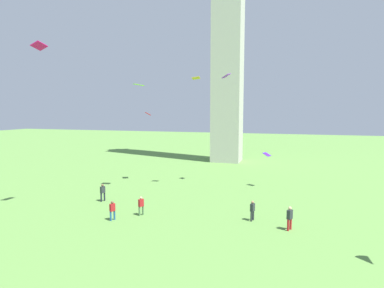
{
  "coord_description": "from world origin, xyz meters",
  "views": [
    {
      "loc": [
        5.51,
        -4.15,
        8.6
      ],
      "look_at": [
        -2.04,
        20.2,
        5.93
      ],
      "focal_mm": 29.08,
      "sensor_mm": 36.0,
      "label": 1
    }
  ],
  "objects_px": {
    "person_3": "(112,209)",
    "kite_flying_3": "(226,76)",
    "kite_flying_6": "(148,114)",
    "kite_flying_2": "(267,154)",
    "person_4": "(252,209)",
    "kite_flying_4": "(139,85)",
    "person_1": "(141,205)",
    "person_2": "(103,191)",
    "kite_flying_0": "(196,78)",
    "person_0": "(290,217)",
    "kite_flying_5": "(39,46)"
  },
  "relations": [
    {
      "from": "person_1",
      "to": "kite_flying_3",
      "type": "bearing_deg",
      "value": -171.3
    },
    {
      "from": "person_4",
      "to": "kite_flying_2",
      "type": "distance_m",
      "value": 11.89
    },
    {
      "from": "kite_flying_6",
      "to": "person_1",
      "type": "bearing_deg",
      "value": 170.7
    },
    {
      "from": "person_1",
      "to": "person_3",
      "type": "height_order",
      "value": "person_1"
    },
    {
      "from": "person_2",
      "to": "kite_flying_6",
      "type": "xyz_separation_m",
      "value": [
        0.64,
        8.99,
        7.38
      ]
    },
    {
      "from": "kite_flying_3",
      "to": "kite_flying_4",
      "type": "bearing_deg",
      "value": -114.55
    },
    {
      "from": "person_2",
      "to": "kite_flying_2",
      "type": "height_order",
      "value": "kite_flying_2"
    },
    {
      "from": "kite_flying_0",
      "to": "kite_flying_4",
      "type": "bearing_deg",
      "value": 24.94
    },
    {
      "from": "kite_flying_2",
      "to": "kite_flying_3",
      "type": "distance_m",
      "value": 10.05
    },
    {
      "from": "person_4",
      "to": "kite_flying_6",
      "type": "xyz_separation_m",
      "value": [
        -13.71,
        10.17,
        7.41
      ]
    },
    {
      "from": "person_4",
      "to": "kite_flying_5",
      "type": "relative_size",
      "value": 1.28
    },
    {
      "from": "person_4",
      "to": "kite_flying_5",
      "type": "height_order",
      "value": "kite_flying_5"
    },
    {
      "from": "kite_flying_0",
      "to": "kite_flying_6",
      "type": "relative_size",
      "value": 0.72
    },
    {
      "from": "person_2",
      "to": "person_4",
      "type": "height_order",
      "value": "person_2"
    },
    {
      "from": "person_2",
      "to": "kite_flying_6",
      "type": "distance_m",
      "value": 11.65
    },
    {
      "from": "person_0",
      "to": "kite_flying_0",
      "type": "distance_m",
      "value": 18.27
    },
    {
      "from": "kite_flying_4",
      "to": "kite_flying_2",
      "type": "bearing_deg",
      "value": 14.52
    },
    {
      "from": "kite_flying_4",
      "to": "kite_flying_6",
      "type": "relative_size",
      "value": 0.92
    },
    {
      "from": "kite_flying_3",
      "to": "kite_flying_4",
      "type": "distance_m",
      "value": 9.99
    },
    {
      "from": "person_3",
      "to": "kite_flying_6",
      "type": "distance_m",
      "value": 15.6
    },
    {
      "from": "person_4",
      "to": "person_0",
      "type": "bearing_deg",
      "value": 85.31
    },
    {
      "from": "kite_flying_6",
      "to": "kite_flying_2",
      "type": "bearing_deg",
      "value": -115.91
    },
    {
      "from": "person_2",
      "to": "kite_flying_3",
      "type": "height_order",
      "value": "kite_flying_3"
    },
    {
      "from": "person_3",
      "to": "person_2",
      "type": "bearing_deg",
      "value": 65.37
    },
    {
      "from": "person_4",
      "to": "kite_flying_5",
      "type": "distance_m",
      "value": 21.8
    },
    {
      "from": "person_2",
      "to": "kite_flying_6",
      "type": "height_order",
      "value": "kite_flying_6"
    },
    {
      "from": "person_0",
      "to": "person_3",
      "type": "xyz_separation_m",
      "value": [
        -13.42,
        -2.01,
        -0.11
      ]
    },
    {
      "from": "person_3",
      "to": "kite_flying_3",
      "type": "xyz_separation_m",
      "value": [
        6.16,
        14.61,
        11.76
      ]
    },
    {
      "from": "kite_flying_5",
      "to": "kite_flying_6",
      "type": "height_order",
      "value": "kite_flying_5"
    },
    {
      "from": "person_2",
      "to": "kite_flying_6",
      "type": "relative_size",
      "value": 1.4
    },
    {
      "from": "kite_flying_2",
      "to": "kite_flying_4",
      "type": "xyz_separation_m",
      "value": [
        -13.13,
        -5.4,
        7.65
      ]
    },
    {
      "from": "kite_flying_3",
      "to": "kite_flying_5",
      "type": "bearing_deg",
      "value": -98.46
    },
    {
      "from": "person_2",
      "to": "person_4",
      "type": "distance_m",
      "value": 14.4
    },
    {
      "from": "person_2",
      "to": "person_0",
      "type": "bearing_deg",
      "value": 103.26
    },
    {
      "from": "kite_flying_0",
      "to": "kite_flying_3",
      "type": "bearing_deg",
      "value": -142.93
    },
    {
      "from": "person_1",
      "to": "person_4",
      "type": "height_order",
      "value": "person_4"
    },
    {
      "from": "person_2",
      "to": "kite_flying_3",
      "type": "bearing_deg",
      "value": 157.06
    },
    {
      "from": "person_1",
      "to": "kite_flying_3",
      "type": "xyz_separation_m",
      "value": [
        4.53,
        12.87,
        11.74
      ]
    },
    {
      "from": "person_0",
      "to": "kite_flying_0",
      "type": "relative_size",
      "value": 2.05
    },
    {
      "from": "kite_flying_0",
      "to": "kite_flying_5",
      "type": "xyz_separation_m",
      "value": [
        -9.89,
        -11.93,
        1.71
      ]
    },
    {
      "from": "person_0",
      "to": "kite_flying_5",
      "type": "xyz_separation_m",
      "value": [
        -20.02,
        -1.73,
        12.97
      ]
    },
    {
      "from": "person_0",
      "to": "person_1",
      "type": "height_order",
      "value": "person_0"
    },
    {
      "from": "person_3",
      "to": "kite_flying_0",
      "type": "xyz_separation_m",
      "value": [
        3.28,
        12.21,
        11.37
      ]
    },
    {
      "from": "kite_flying_3",
      "to": "kite_flying_6",
      "type": "bearing_deg",
      "value": -139.07
    },
    {
      "from": "kite_flying_2",
      "to": "person_0",
      "type": "bearing_deg",
      "value": -45.39
    },
    {
      "from": "person_3",
      "to": "kite_flying_3",
      "type": "height_order",
      "value": "kite_flying_3"
    },
    {
      "from": "person_1",
      "to": "kite_flying_6",
      "type": "height_order",
      "value": "kite_flying_6"
    },
    {
      "from": "person_2",
      "to": "person_3",
      "type": "height_order",
      "value": "person_2"
    },
    {
      "from": "person_1",
      "to": "kite_flying_4",
      "type": "xyz_separation_m",
      "value": [
        -3.86,
        7.58,
        10.53
      ]
    },
    {
      "from": "person_1",
      "to": "person_3",
      "type": "distance_m",
      "value": 2.39
    }
  ]
}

